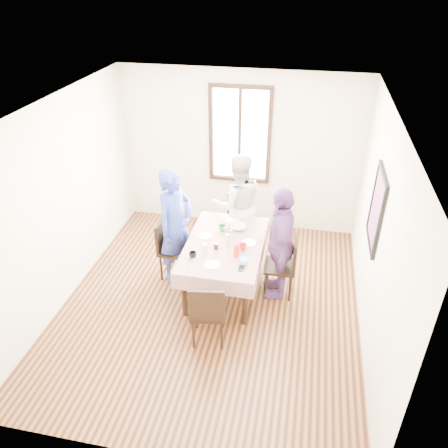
{
  "coord_description": "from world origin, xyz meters",
  "views": [
    {
      "loc": [
        1.1,
        -4.51,
        4.09
      ],
      "look_at": [
        0.12,
        0.34,
        1.1
      ],
      "focal_mm": 35.15,
      "sensor_mm": 36.0,
      "label": 1
    }
  ],
  "objects_px": {
    "chair_right": "(280,266)",
    "chair_far": "(237,225)",
    "dining_table": "(225,266)",
    "chair_near": "(208,310)",
    "person_far": "(237,204)",
    "person_right": "(280,244)",
    "chair_left": "(175,250)",
    "person_left": "(175,226)"
  },
  "relations": [
    {
      "from": "dining_table",
      "to": "person_far",
      "type": "distance_m",
      "value": 1.1
    },
    {
      "from": "person_right",
      "to": "chair_near",
      "type": "bearing_deg",
      "value": -41.09
    },
    {
      "from": "person_left",
      "to": "person_far",
      "type": "xyz_separation_m",
      "value": [
        0.75,
        0.86,
        -0.03
      ]
    },
    {
      "from": "chair_left",
      "to": "person_left",
      "type": "bearing_deg",
      "value": 92.7
    },
    {
      "from": "chair_near",
      "to": "person_right",
      "type": "relative_size",
      "value": 0.55
    },
    {
      "from": "chair_near",
      "to": "person_far",
      "type": "distance_m",
      "value": 2.06
    },
    {
      "from": "chair_far",
      "to": "chair_near",
      "type": "xyz_separation_m",
      "value": [
        0.0,
        -2.04,
        0.0
      ]
    },
    {
      "from": "chair_far",
      "to": "chair_near",
      "type": "relative_size",
      "value": 1.0
    },
    {
      "from": "chair_near",
      "to": "person_left",
      "type": "relative_size",
      "value": 0.53
    },
    {
      "from": "chair_left",
      "to": "person_right",
      "type": "relative_size",
      "value": 0.55
    },
    {
      "from": "chair_right",
      "to": "chair_far",
      "type": "bearing_deg",
      "value": 36.7
    },
    {
      "from": "person_left",
      "to": "person_far",
      "type": "relative_size",
      "value": 1.03
    },
    {
      "from": "chair_near",
      "to": "person_far",
      "type": "relative_size",
      "value": 0.54
    },
    {
      "from": "person_right",
      "to": "dining_table",
      "type": "bearing_deg",
      "value": -92.51
    },
    {
      "from": "person_left",
      "to": "chair_right",
      "type": "bearing_deg",
      "value": -68.92
    },
    {
      "from": "chair_left",
      "to": "dining_table",
      "type": "bearing_deg",
      "value": 82.44
    },
    {
      "from": "dining_table",
      "to": "chair_near",
      "type": "distance_m",
      "value": 1.02
    },
    {
      "from": "chair_right",
      "to": "chair_far",
      "type": "height_order",
      "value": "same"
    },
    {
      "from": "person_left",
      "to": "person_far",
      "type": "height_order",
      "value": "person_left"
    },
    {
      "from": "chair_near",
      "to": "person_right",
      "type": "xyz_separation_m",
      "value": [
        0.75,
        1.07,
        0.37
      ]
    },
    {
      "from": "chair_right",
      "to": "dining_table",
      "type": "bearing_deg",
      "value": 91.88
    },
    {
      "from": "chair_right",
      "to": "person_far",
      "type": "relative_size",
      "value": 0.54
    },
    {
      "from": "chair_right",
      "to": "person_far",
      "type": "distance_m",
      "value": 1.28
    },
    {
      "from": "chair_far",
      "to": "chair_near",
      "type": "bearing_deg",
      "value": 93.06
    },
    {
      "from": "chair_right",
      "to": "person_far",
      "type": "xyz_separation_m",
      "value": [
        -0.77,
        0.96,
        0.38
      ]
    },
    {
      "from": "dining_table",
      "to": "chair_right",
      "type": "relative_size",
      "value": 1.63
    },
    {
      "from": "chair_left",
      "to": "person_far",
      "type": "xyz_separation_m",
      "value": [
        0.77,
        0.86,
        0.38
      ]
    },
    {
      "from": "chair_right",
      "to": "person_left",
      "type": "relative_size",
      "value": 0.53
    },
    {
      "from": "chair_far",
      "to": "chair_near",
      "type": "distance_m",
      "value": 2.04
    },
    {
      "from": "chair_left",
      "to": "person_far",
      "type": "distance_m",
      "value": 1.22
    },
    {
      "from": "dining_table",
      "to": "chair_near",
      "type": "bearing_deg",
      "value": -90.0
    },
    {
      "from": "chair_right",
      "to": "person_left",
      "type": "xyz_separation_m",
      "value": [
        -1.52,
        0.09,
        0.41
      ]
    },
    {
      "from": "chair_left",
      "to": "chair_far",
      "type": "relative_size",
      "value": 1.0
    },
    {
      "from": "dining_table",
      "to": "chair_near",
      "type": "relative_size",
      "value": 1.63
    },
    {
      "from": "dining_table",
      "to": "person_left",
      "type": "height_order",
      "value": "person_left"
    },
    {
      "from": "chair_left",
      "to": "chair_right",
      "type": "height_order",
      "value": "same"
    },
    {
      "from": "chair_near",
      "to": "person_left",
      "type": "height_order",
      "value": "person_left"
    },
    {
      "from": "dining_table",
      "to": "chair_left",
      "type": "xyz_separation_m",
      "value": [
        -0.77,
        0.14,
        0.08
      ]
    },
    {
      "from": "dining_table",
      "to": "person_right",
      "type": "distance_m",
      "value": 0.87
    },
    {
      "from": "dining_table",
      "to": "chair_far",
      "type": "bearing_deg",
      "value": 90.0
    },
    {
      "from": "chair_near",
      "to": "person_right",
      "type": "bearing_deg",
      "value": 45.75
    },
    {
      "from": "chair_far",
      "to": "person_far",
      "type": "height_order",
      "value": "person_far"
    }
  ]
}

